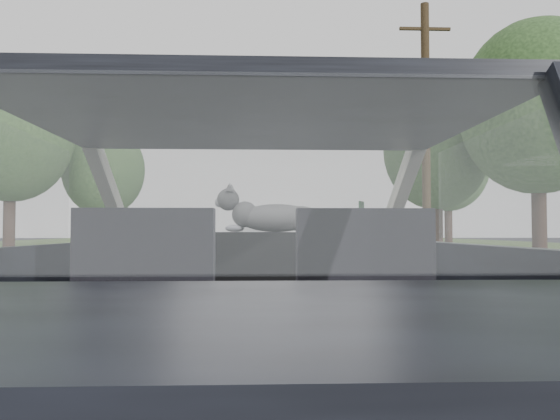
{
  "coord_description": "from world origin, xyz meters",
  "views": [
    {
      "loc": [
        0.01,
        -2.39,
        1.01
      ],
      "look_at": [
        0.13,
        0.51,
        1.12
      ],
      "focal_mm": 35.0,
      "sensor_mm": 36.0,
      "label": 1
    }
  ],
  "objects": [
    {
      "name": "subject_car",
      "position": [
        0.0,
        0.0,
        0.72
      ],
      "size": [
        1.8,
        4.0,
        1.45
      ],
      "primitive_type": "cube",
      "color": "black",
      "rests_on": "ground"
    },
    {
      "name": "dashboard",
      "position": [
        0.0,
        0.62,
        0.85
      ],
      "size": [
        1.58,
        0.45,
        0.3
      ],
      "primitive_type": "cube",
      "color": "black",
      "rests_on": "subject_car"
    },
    {
      "name": "driver_seat",
      "position": [
        -0.4,
        -0.29,
        0.88
      ],
      "size": [
        0.5,
        0.72,
        0.42
      ],
      "primitive_type": "cube",
      "color": "black",
      "rests_on": "subject_car"
    },
    {
      "name": "passenger_seat",
      "position": [
        0.4,
        -0.29,
        0.88
      ],
      "size": [
        0.5,
        0.72,
        0.42
      ],
      "primitive_type": "cube",
      "color": "black",
      "rests_on": "subject_car"
    },
    {
      "name": "steering_wheel",
      "position": [
        -0.4,
        0.33,
        0.92
      ],
      "size": [
        0.36,
        0.36,
        0.04
      ],
      "primitive_type": "torus",
      "color": "black",
      "rests_on": "dashboard"
    },
    {
      "name": "cat",
      "position": [
        0.11,
        0.61,
        1.09
      ],
      "size": [
        0.62,
        0.27,
        0.27
      ],
      "primitive_type": "ellipsoid",
      "rotation": [
        0.0,
        0.0,
        -0.14
      ],
      "color": "gray",
      "rests_on": "dashboard"
    },
    {
      "name": "guardrail",
      "position": [
        4.3,
        10.0,
        0.58
      ],
      "size": [
        0.05,
        90.0,
        0.32
      ],
      "primitive_type": "cube",
      "color": "gray",
      "rests_on": "ground"
    },
    {
      "name": "other_car",
      "position": [
        -0.04,
        23.56,
        0.7
      ],
      "size": [
        2.32,
        4.45,
        1.39
      ],
      "primitive_type": "imported",
      "rotation": [
        0.0,
        0.0,
        -0.16
      ],
      "color": "silver",
      "rests_on": "ground"
    },
    {
      "name": "highway_sign",
      "position": [
        4.69,
        22.12,
        1.16
      ],
      "size": [
        0.46,
        0.89,
        2.33
      ],
      "primitive_type": "cube",
      "rotation": [
        0.0,
        0.0,
        -0.41
      ],
      "color": "#1C572E",
      "rests_on": "ground"
    },
    {
      "name": "utility_pole",
      "position": [
        5.72,
        15.83,
        4.4
      ],
      "size": [
        0.35,
        0.35,
        8.8
      ],
      "primitive_type": "cylinder",
      "rotation": [
        0.0,
        0.0,
        0.28
      ],
      "color": "#503E29",
      "rests_on": "ground"
    },
    {
      "name": "tree_1",
      "position": [
        10.6,
        17.73,
        4.39
      ],
      "size": [
        6.34,
        6.34,
        8.78
      ],
      "primitive_type": null,
      "rotation": [
        0.0,
        0.0,
        -0.1
      ],
      "color": "#1D3218",
      "rests_on": "ground"
    },
    {
      "name": "tree_2",
      "position": [
        8.05,
        21.81,
        3.58
      ],
      "size": [
        5.19,
        5.19,
        7.15
      ],
      "primitive_type": null,
      "rotation": [
        0.0,
        0.0,
        -0.1
      ],
      "color": "#1D3218",
      "rests_on": "ground"
    },
    {
      "name": "tree_3",
      "position": [
        13.24,
        35.01,
        4.31
      ],
      "size": [
        6.49,
        6.49,
        8.62
      ],
      "primitive_type": null,
      "rotation": [
        0.0,
        0.0,
        -0.15
      ],
      "color": "#1D3218",
      "rests_on": "ground"
    },
    {
      "name": "tree_5",
      "position": [
        -11.59,
        23.48,
        4.31
      ],
      "size": [
        7.27,
        7.27,
        8.62
      ],
      "primitive_type": null,
      "rotation": [
        0.0,
        0.0,
        0.34
      ],
      "color": "#1D3218",
      "rests_on": "ground"
    },
    {
      "name": "tree_6",
      "position": [
        -8.32,
        27.22,
        3.29
      ],
      "size": [
        5.6,
        5.6,
        6.59
      ],
      "primitive_type": null,
      "rotation": [
        0.0,
        0.0,
        -0.36
      ],
      "color": "#1D3218",
      "rests_on": "ground"
    }
  ]
}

